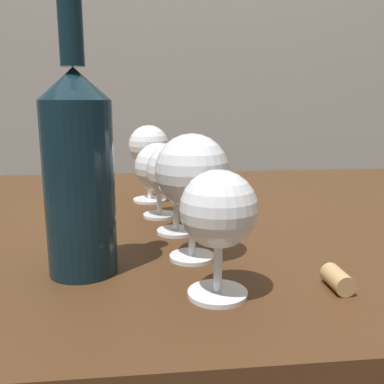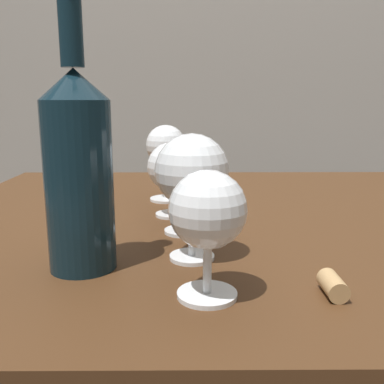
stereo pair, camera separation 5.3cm
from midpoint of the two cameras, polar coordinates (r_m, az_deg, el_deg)
back_wall at (r=1.95m, az=-2.48°, el=21.64°), size 5.00×0.08×2.60m
dining_table at (r=0.81m, az=3.68°, el=-10.09°), size 1.13×0.90×0.78m
wine_glass_chardonnay at (r=0.42m, az=0.02°, el=-2.80°), size 0.08×0.08×0.13m
wine_glass_merlot at (r=0.52m, az=-2.89°, el=2.55°), size 0.09×0.09×0.16m
wine_glass_empty at (r=0.63m, az=-4.58°, el=2.56°), size 0.09×0.09×0.14m
wine_glass_cabernet at (r=0.73m, az=-6.52°, el=3.08°), size 0.08×0.08×0.13m
wine_glass_rose at (r=0.85m, az=-7.56°, el=5.81°), size 0.08×0.08×0.15m
wine_bottle at (r=0.50m, az=-17.84°, el=2.98°), size 0.08×0.08×0.32m
cork at (r=0.48m, az=15.88°, el=-11.21°), size 0.02×0.04×0.02m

